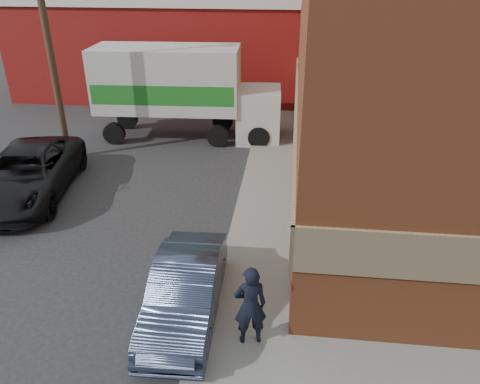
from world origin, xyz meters
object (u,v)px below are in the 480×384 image
(utility_pole, at_px, (47,34))
(sedan, at_px, (185,291))
(warehouse, at_px, (169,41))
(man, at_px, (250,306))
(suv_a, at_px, (26,173))
(box_truck, at_px, (185,87))

(utility_pole, distance_m, sedan, 11.57)
(warehouse, xyz_separation_m, man, (6.70, -20.25, -1.78))
(suv_a, bearing_deg, utility_pole, 84.11)
(warehouse, relative_size, suv_a, 2.82)
(suv_a, bearing_deg, sedan, -47.48)
(suv_a, bearing_deg, warehouse, 75.77)
(warehouse, bearing_deg, utility_pole, -97.77)
(sedan, relative_size, box_truck, 0.51)
(box_truck, bearing_deg, man, -74.59)
(utility_pole, xyz_separation_m, box_truck, (4.26, 2.86, -2.49))
(utility_pole, relative_size, sedan, 2.22)
(utility_pole, relative_size, box_truck, 1.12)
(warehouse, xyz_separation_m, suv_a, (-1.32, -14.30, -2.01))
(suv_a, height_order, box_truck, box_truck)
(utility_pole, height_order, suv_a, utility_pole)
(sedan, distance_m, suv_a, 8.34)
(sedan, height_order, box_truck, box_truck)
(box_truck, bearing_deg, utility_pole, -148.73)
(sedan, distance_m, box_truck, 11.73)
(warehouse, bearing_deg, box_truck, -71.25)
(warehouse, relative_size, box_truck, 2.03)
(sedan, bearing_deg, man, -28.31)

